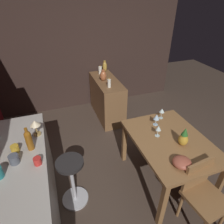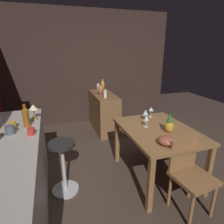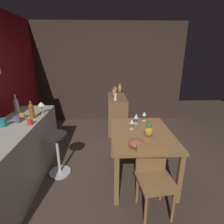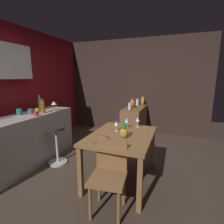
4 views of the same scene
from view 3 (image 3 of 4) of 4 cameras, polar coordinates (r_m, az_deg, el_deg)
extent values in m
plane|color=#47382D|center=(2.95, 2.30, -19.90)|extent=(9.00, 9.00, 0.00)
cube|color=#33231E|center=(4.88, -3.43, 12.28)|extent=(0.10, 4.40, 2.60)
cube|color=olive|center=(2.61, 9.45, -6.95)|extent=(1.18, 0.88, 0.04)
cube|color=olive|center=(2.31, 1.45, -21.39)|extent=(0.06, 0.06, 0.70)
cube|color=olive|center=(3.21, 0.24, -8.94)|extent=(0.06, 0.06, 0.70)
cube|color=olive|center=(2.48, 21.03, -19.65)|extent=(0.06, 0.06, 0.70)
cube|color=olive|center=(3.34, 13.99, -8.44)|extent=(0.06, 0.06, 0.70)
cube|color=#B2ADA3|center=(2.86, -28.85, -12.95)|extent=(2.10, 0.60, 0.90)
cube|color=brown|center=(4.42, 1.51, -0.23)|extent=(1.10, 0.44, 0.82)
cube|color=olive|center=(2.22, 13.99, -21.04)|extent=(0.44, 0.44, 0.04)
cube|color=olive|center=(2.24, 12.60, -14.29)|extent=(0.07, 0.38, 0.40)
cylinder|color=olive|center=(2.33, 19.26, -26.99)|extent=(0.04, 0.04, 0.42)
cylinder|color=olive|center=(2.22, 10.91, -28.86)|extent=(0.04, 0.04, 0.42)
cylinder|color=olive|center=(2.53, 15.69, -22.17)|extent=(0.04, 0.04, 0.42)
cylinder|color=olive|center=(2.44, 8.19, -23.51)|extent=(0.04, 0.04, 0.42)
cylinder|color=#262323|center=(2.77, -17.69, -7.14)|extent=(0.32, 0.32, 0.04)
cylinder|color=silver|center=(2.92, -17.03, -13.12)|extent=(0.04, 0.04, 0.66)
cylinder|color=silver|center=(3.10, -16.45, -18.22)|extent=(0.34, 0.34, 0.03)
cylinder|color=silver|center=(3.04, 10.32, -2.78)|extent=(0.07, 0.07, 0.00)
cylinder|color=silver|center=(3.03, 10.37, -1.88)|extent=(0.01, 0.01, 0.10)
cone|color=silver|center=(3.00, 10.46, -0.51)|extent=(0.08, 0.08, 0.06)
cylinder|color=silver|center=(2.69, 6.39, -5.52)|extent=(0.06, 0.06, 0.00)
cylinder|color=silver|center=(2.67, 6.43, -4.59)|extent=(0.01, 0.01, 0.09)
cone|color=silver|center=(2.64, 6.49, -3.04)|extent=(0.07, 0.07, 0.06)
cylinder|color=silver|center=(2.90, 7.76, -3.70)|extent=(0.07, 0.07, 0.00)
cylinder|color=silver|center=(2.89, 7.80, -2.84)|extent=(0.01, 0.01, 0.09)
cone|color=silver|center=(2.86, 7.87, -1.28)|extent=(0.08, 0.08, 0.08)
ellipsoid|color=gold|center=(2.48, 11.80, -6.17)|extent=(0.12, 0.12, 0.15)
cone|color=#2D6B28|center=(2.43, 11.99, -3.51)|extent=(0.08, 0.08, 0.10)
ellipsoid|color=#9E4C38|center=(2.21, 7.97, -9.97)|extent=(0.20, 0.20, 0.10)
cylinder|color=silver|center=(3.30, -28.54, 1.53)|extent=(0.07, 0.07, 0.19)
sphere|color=silver|center=(3.28, -28.80, 3.12)|extent=(0.07, 0.07, 0.07)
cylinder|color=silver|center=(3.26, -28.98, 4.23)|extent=(0.03, 0.03, 0.09)
cylinder|color=#8C5114|center=(2.88, -24.59, -0.12)|extent=(0.07, 0.07, 0.19)
sphere|color=#8C5114|center=(2.85, -24.84, 1.70)|extent=(0.07, 0.07, 0.07)
cylinder|color=#8C5114|center=(2.84, -24.98, 2.67)|extent=(0.03, 0.03, 0.06)
cylinder|color=teal|center=(2.76, -31.94, -2.93)|extent=(0.09, 0.09, 0.11)
torus|color=teal|center=(2.81, -31.41, -2.40)|extent=(0.05, 0.01, 0.05)
cylinder|color=#515660|center=(2.82, -28.41, -2.11)|extent=(0.09, 0.09, 0.09)
torus|color=#515660|center=(2.87, -27.93, -1.61)|extent=(0.05, 0.01, 0.05)
cylinder|color=red|center=(2.66, -25.10, -3.00)|extent=(0.07, 0.07, 0.08)
torus|color=red|center=(2.70, -24.72, -2.54)|extent=(0.05, 0.01, 0.05)
cylinder|color=gold|center=(2.96, -27.11, -1.14)|extent=(0.08, 0.08, 0.08)
torus|color=gold|center=(3.01, -26.72, -0.73)|extent=(0.05, 0.01, 0.05)
cylinder|color=#A58447|center=(3.08, -21.69, -0.27)|extent=(0.08, 0.08, 0.02)
cylinder|color=#A58447|center=(3.06, -21.83, 0.90)|extent=(0.02, 0.02, 0.11)
cone|color=beige|center=(3.03, -22.03, 2.49)|extent=(0.12, 0.12, 0.06)
cylinder|color=white|center=(3.97, 1.10, 4.91)|extent=(0.06, 0.06, 0.15)
ellipsoid|color=yellow|center=(3.95, 1.11, 6.15)|extent=(0.01, 0.01, 0.03)
cylinder|color=white|center=(4.64, 1.06, 6.95)|extent=(0.07, 0.07, 0.16)
ellipsoid|color=yellow|center=(4.62, 1.07, 8.05)|extent=(0.01, 0.01, 0.03)
ellipsoid|color=#B78C38|center=(4.73, 2.57, 7.55)|extent=(0.10, 0.10, 0.22)
cylinder|color=#B78C38|center=(4.71, 2.59, 8.99)|extent=(0.05, 0.05, 0.02)
ellipsoid|color=#B26038|center=(4.28, 0.71, 6.23)|extent=(0.13, 0.13, 0.20)
cylinder|color=#B26038|center=(4.26, 0.71, 7.66)|extent=(0.07, 0.07, 0.02)
camera|label=1|loc=(1.23, -55.72, 35.45)|focal=31.06mm
camera|label=2|loc=(0.85, -72.36, 0.80)|focal=30.56mm
camera|label=4|loc=(1.25, 83.95, -11.00)|focal=27.54mm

